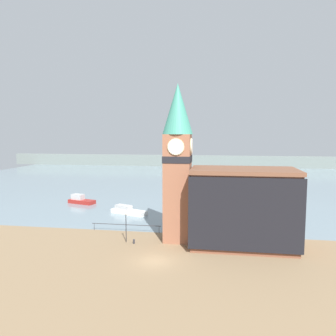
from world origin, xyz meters
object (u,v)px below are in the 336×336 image
object	(u,v)px
boat_far	(81,200)
mooring_bollard_near	(134,241)
clock_tower	(178,158)
pier_building	(243,208)
boat_near	(128,211)
lamp_post	(126,221)

from	to	relation	value
boat_far	mooring_bollard_near	bearing A→B (deg)	-36.61
clock_tower	pier_building	distance (m)	10.74
boat_near	mooring_bollard_near	size ratio (longest dim) A/B	11.76
boat_near	mooring_bollard_near	world-z (taller)	boat_near
pier_building	mooring_bollard_near	distance (m)	15.10
boat_far	mooring_bollard_near	distance (m)	29.12
clock_tower	pier_building	size ratio (longest dim) A/B	1.57
clock_tower	lamp_post	distance (m)	10.99
mooring_bollard_near	clock_tower	bearing A→B (deg)	22.69
clock_tower	boat_far	distance (m)	32.97
clock_tower	lamp_post	size ratio (longest dim) A/B	5.16
boat_near	lamp_post	world-z (taller)	lamp_post
clock_tower	boat_near	distance (m)	20.54
boat_far	lamp_post	xyz separation A→B (m)	(16.49, -22.71, 2.18)
mooring_bollard_near	lamp_post	world-z (taller)	lamp_post
pier_building	clock_tower	bearing A→B (deg)	173.20
pier_building	mooring_bollard_near	xyz separation A→B (m)	(-14.26, -1.29, -4.78)
mooring_bollard_near	lamp_post	distance (m)	2.83
clock_tower	lamp_post	bearing A→B (deg)	-164.22
mooring_bollard_near	boat_far	bearing A→B (deg)	127.39
pier_building	boat_near	world-z (taller)	pier_building
mooring_bollard_near	pier_building	bearing A→B (deg)	5.17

